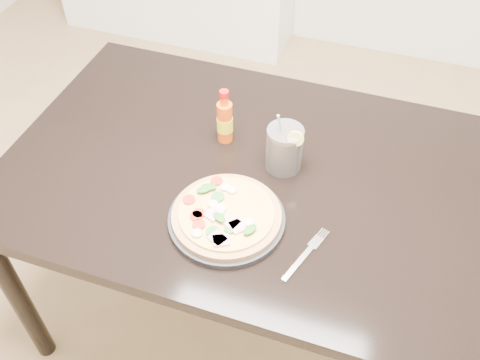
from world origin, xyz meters
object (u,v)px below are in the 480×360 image
(pizza, at_px, (226,214))
(cola_cup, at_px, (284,149))
(dining_table, at_px, (253,190))
(plate, at_px, (227,219))
(hot_sauce_bottle, at_px, (225,121))
(fork, at_px, (307,253))

(pizza, distance_m, cola_cup, 0.26)
(dining_table, relative_size, cola_cup, 7.38)
(plate, bearing_deg, hot_sauce_bottle, 110.61)
(pizza, xyz_separation_m, hot_sauce_bottle, (-0.11, 0.29, 0.04))
(dining_table, bearing_deg, fork, -47.73)
(plate, distance_m, hot_sauce_bottle, 0.32)
(plate, relative_size, pizza, 1.07)
(pizza, relative_size, hot_sauce_bottle, 1.58)
(pizza, bearing_deg, hot_sauce_bottle, 110.23)
(plate, bearing_deg, fork, -8.50)
(plate, height_order, hot_sauce_bottle, hot_sauce_bottle)
(dining_table, xyz_separation_m, plate, (-0.01, -0.20, 0.09))
(hot_sauce_bottle, distance_m, fork, 0.46)
(dining_table, xyz_separation_m, fork, (0.21, -0.23, 0.09))
(plate, xyz_separation_m, hot_sauce_bottle, (-0.11, 0.29, 0.06))
(dining_table, relative_size, fork, 7.64)
(hot_sauce_bottle, bearing_deg, cola_cup, -14.95)
(fork, bearing_deg, plate, -169.45)
(pizza, xyz_separation_m, fork, (0.22, -0.03, -0.02))
(dining_table, bearing_deg, hot_sauce_bottle, 141.46)
(cola_cup, bearing_deg, fork, -63.43)
(plate, xyz_separation_m, pizza, (-0.00, -0.00, 0.02))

